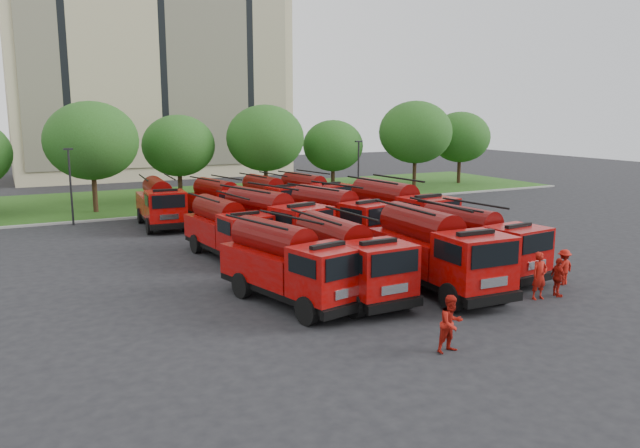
# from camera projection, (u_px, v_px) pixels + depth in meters

# --- Properties ---
(ground) EXTENTS (140.00, 140.00, 0.00)m
(ground) POSITION_uv_depth(u_px,v_px,m) (324.00, 265.00, 30.97)
(ground) COLOR black
(ground) RESTS_ON ground
(lawn) EXTENTS (70.00, 16.00, 0.12)m
(lawn) POSITION_uv_depth(u_px,v_px,m) (186.00, 198.00, 53.76)
(lawn) COLOR #204311
(lawn) RESTS_ON ground
(curb) EXTENTS (70.00, 0.30, 0.14)m
(curb) POSITION_uv_depth(u_px,v_px,m) (215.00, 211.00, 46.65)
(curb) COLOR gray
(curb) RESTS_ON ground
(apartment_building) EXTENTS (30.00, 14.18, 25.00)m
(apartment_building) POSITION_uv_depth(u_px,v_px,m) (149.00, 66.00, 71.64)
(apartment_building) COLOR #C4B692
(apartment_building) RESTS_ON ground
(tree_2) EXTENTS (6.72, 6.72, 8.22)m
(tree_2) POSITION_uv_depth(u_px,v_px,m) (91.00, 141.00, 45.29)
(tree_2) COLOR #382314
(tree_2) RESTS_ON ground
(tree_3) EXTENTS (5.88, 5.88, 7.19)m
(tree_3) POSITION_uv_depth(u_px,v_px,m) (179.00, 146.00, 50.72)
(tree_3) COLOR #382314
(tree_3) RESTS_ON ground
(tree_4) EXTENTS (6.55, 6.55, 8.01)m
(tree_4) POSITION_uv_depth(u_px,v_px,m) (265.00, 138.00, 52.43)
(tree_4) COLOR #382314
(tree_4) RESTS_ON ground
(tree_5) EXTENTS (5.46, 5.46, 6.68)m
(tree_5) POSITION_uv_depth(u_px,v_px,m) (333.00, 146.00, 56.58)
(tree_5) COLOR #382314
(tree_5) RESTS_ON ground
(tree_6) EXTENTS (6.89, 6.89, 8.42)m
(tree_6) POSITION_uv_depth(u_px,v_px,m) (416.00, 132.00, 58.61)
(tree_6) COLOR #382314
(tree_6) RESTS_ON ground
(tree_7) EXTENTS (6.05, 6.05, 7.39)m
(tree_7) POSITION_uv_depth(u_px,v_px,m) (460.00, 137.00, 63.60)
(tree_7) COLOR #382314
(tree_7) RESTS_ON ground
(lamp_post_0) EXTENTS (0.60, 0.25, 5.11)m
(lamp_post_0) POSITION_uv_depth(u_px,v_px,m) (70.00, 182.00, 41.08)
(lamp_post_0) COLOR black
(lamp_post_0) RESTS_ON ground
(lamp_post_1) EXTENTS (0.60, 0.25, 5.11)m
(lamp_post_1) POSITION_uv_depth(u_px,v_px,m) (358.00, 168.00, 50.87)
(lamp_post_1) COLOR black
(lamp_post_1) RESTS_ON ground
(fire_truck_0) EXTENTS (3.88, 7.29, 3.16)m
(fire_truck_0) POSITION_uv_depth(u_px,v_px,m) (289.00, 264.00, 24.60)
(fire_truck_0) COLOR black
(fire_truck_0) RESTS_ON ground
(fire_truck_1) EXTENTS (2.75, 7.04, 3.17)m
(fire_truck_1) POSITION_uv_depth(u_px,v_px,m) (346.00, 259.00, 25.42)
(fire_truck_1) COLOR black
(fire_truck_1) RESTS_ON ground
(fire_truck_2) EXTENTS (2.94, 7.56, 3.40)m
(fire_truck_2) POSITION_uv_depth(u_px,v_px,m) (436.00, 251.00, 26.30)
(fire_truck_2) COLOR black
(fire_truck_2) RESTS_ON ground
(fire_truck_3) EXTENTS (3.15, 7.02, 3.09)m
(fire_truck_3) POSITION_uv_depth(u_px,v_px,m) (477.00, 242.00, 28.87)
(fire_truck_3) COLOR black
(fire_truck_3) RESTS_ON ground
(fire_truck_4) EXTENTS (2.97, 6.80, 3.00)m
(fire_truck_4) POSITION_uv_depth(u_px,v_px,m) (227.00, 228.00, 32.37)
(fire_truck_4) COLOR black
(fire_truck_4) RESTS_ON ground
(fire_truck_5) EXTENTS (4.31, 7.80, 3.37)m
(fire_truck_5) POSITION_uv_depth(u_px,v_px,m) (272.00, 222.00, 33.03)
(fire_truck_5) COLOR black
(fire_truck_5) RESTS_ON ground
(fire_truck_6) EXTENTS (4.09, 7.54, 3.26)m
(fire_truck_6) POSITION_uv_depth(u_px,v_px,m) (337.00, 218.00, 34.74)
(fire_truck_6) COLOR black
(fire_truck_6) RESTS_ON ground
(fire_truck_7) EXTENTS (3.39, 7.92, 3.51)m
(fire_truck_7) POSITION_uv_depth(u_px,v_px,m) (397.00, 213.00, 35.71)
(fire_truck_7) COLOR black
(fire_truck_7) RESTS_ON ground
(fire_truck_8) EXTENTS (2.83, 6.91, 3.08)m
(fire_truck_8) POSITION_uv_depth(u_px,v_px,m) (160.00, 203.00, 40.85)
(fire_truck_8) COLOR black
(fire_truck_8) RESTS_ON ground
(fire_truck_9) EXTENTS (3.52, 6.86, 2.98)m
(fire_truck_9) POSITION_uv_depth(u_px,v_px,m) (224.00, 203.00, 41.31)
(fire_truck_9) COLOR black
(fire_truck_9) RESTS_ON ground
(fire_truck_10) EXTENTS (3.02, 6.72, 2.95)m
(fire_truck_10) POSITION_uv_depth(u_px,v_px,m) (270.00, 198.00, 43.76)
(fire_truck_10) COLOR black
(fire_truck_10) RESTS_ON ground
(fire_truck_11) EXTENTS (3.44, 6.92, 3.01)m
(fire_truck_11) POSITION_uv_depth(u_px,v_px,m) (312.00, 196.00, 44.68)
(fire_truck_11) COLOR black
(fire_truck_11) RESTS_ON ground
(firefighter_0) EXTENTS (0.75, 0.57, 1.95)m
(firefighter_0) POSITION_uv_depth(u_px,v_px,m) (538.00, 299.00, 25.35)
(firefighter_0) COLOR #98130B
(firefighter_0) RESTS_ON ground
(firefighter_1) EXTENTS (0.96, 0.59, 1.87)m
(firefighter_1) POSITION_uv_depth(u_px,v_px,m) (450.00, 352.00, 19.83)
(firefighter_1) COLOR #98130B
(firefighter_1) RESTS_ON ground
(firefighter_2) EXTENTS (0.79, 1.07, 1.62)m
(firefighter_2) POSITION_uv_depth(u_px,v_px,m) (557.00, 296.00, 25.70)
(firefighter_2) COLOR #98130B
(firefighter_2) RESTS_ON ground
(firefighter_3) EXTENTS (1.07, 0.63, 1.58)m
(firefighter_3) POSITION_uv_depth(u_px,v_px,m) (563.00, 284.00, 27.46)
(firefighter_3) COLOR #98130B
(firefighter_3) RESTS_ON ground
(firefighter_4) EXTENTS (0.98, 0.90, 1.68)m
(firefighter_4) POSITION_uv_depth(u_px,v_px,m) (321.00, 282.00, 27.90)
(firefighter_4) COLOR black
(firefighter_4) RESTS_ON ground
(firefighter_5) EXTENTS (1.61, 0.77, 1.69)m
(firefighter_5) POSITION_uv_depth(u_px,v_px,m) (473.00, 237.00, 37.72)
(firefighter_5) COLOR #98130B
(firefighter_5) RESTS_ON ground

